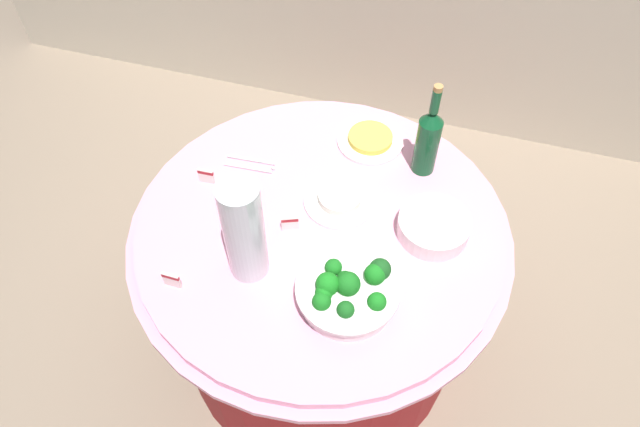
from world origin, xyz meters
TOP-DOWN VIEW (x-y plane):
  - ground_plane at (0.00, 0.00)m, footprint 6.00×6.00m
  - buffet_table at (0.00, 0.00)m, footprint 1.16×1.16m
  - broccoli_bowl at (0.14, -0.22)m, footprint 0.28×0.28m
  - plate_stack at (0.33, 0.06)m, footprint 0.21×0.21m
  - wine_bottle at (0.25, 0.31)m, footprint 0.07×0.07m
  - decorative_fruit_vase at (-0.15, -0.20)m, footprint 0.11×0.11m
  - serving_tongs at (-0.28, 0.17)m, footprint 0.17×0.05m
  - food_plate_rice at (0.03, 0.10)m, footprint 0.22×0.22m
  - food_plate_fried_egg at (0.06, 0.38)m, footprint 0.22×0.22m
  - label_placard_front at (-0.33, -0.32)m, footprint 0.05×0.01m
  - label_placard_mid at (-0.08, -0.04)m, footprint 0.05×0.03m
  - label_placard_rear at (-0.39, 0.06)m, footprint 0.05×0.01m

SIDE VIEW (x-z plane):
  - ground_plane at x=0.00m, z-range 0.00..0.00m
  - buffet_table at x=0.00m, z-range 0.01..0.75m
  - serving_tongs at x=-0.28m, z-range 0.74..0.75m
  - food_plate_fried_egg at x=0.06m, z-range 0.74..0.77m
  - food_plate_rice at x=0.03m, z-range 0.74..0.77m
  - plate_stack at x=0.33m, z-range 0.74..0.80m
  - label_placard_front at x=-0.33m, z-range 0.74..0.80m
  - label_placard_mid at x=-0.08m, z-range 0.74..0.80m
  - label_placard_rear at x=-0.39m, z-range 0.74..0.80m
  - broccoli_bowl at x=0.14m, z-range 0.73..0.84m
  - wine_bottle at x=0.25m, z-range 0.70..1.04m
  - decorative_fruit_vase at x=-0.15m, z-range 0.72..1.06m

